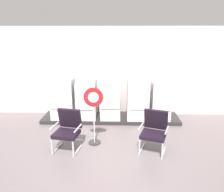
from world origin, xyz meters
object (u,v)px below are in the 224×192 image
object	(u,v)px
refrigerator_0	(63,92)
refrigerator_1	(87,95)
refrigerator_3	(138,94)
sign_stand	(94,116)
refrigerator_4	(161,96)
armchair_left	(68,128)
armchair_right	(154,129)
refrigerator_2	(110,93)

from	to	relation	value
refrigerator_0	refrigerator_1	distance (m)	0.76
refrigerator_3	sign_stand	xyz separation A→B (m)	(-1.24, -1.52, -0.16)
refrigerator_0	refrigerator_4	size ratio (longest dim) A/B	1.14
refrigerator_1	refrigerator_3	bearing A→B (deg)	-0.90
refrigerator_1	refrigerator_4	distance (m)	2.36
refrigerator_3	armchair_left	bearing A→B (deg)	-135.97
armchair_left	refrigerator_3	bearing A→B (deg)	44.03
refrigerator_4	armchair_right	bearing A→B (deg)	-104.60
refrigerator_3	sign_stand	size ratio (longest dim) A/B	1.02
refrigerator_4	armchair_left	bearing A→B (deg)	-145.38
armchair_left	armchair_right	world-z (taller)	same
sign_stand	refrigerator_0	bearing A→B (deg)	127.33
refrigerator_3	armchair_right	size ratio (longest dim) A/B	1.54
refrigerator_4	refrigerator_3	bearing A→B (deg)	178.99
refrigerator_1	armchair_left	world-z (taller)	refrigerator_1
armchair_left	sign_stand	bearing A→B (deg)	23.48
refrigerator_4	sign_stand	bearing A→B (deg)	-142.36
refrigerator_4	armchair_left	size ratio (longest dim) A/B	1.40
refrigerator_2	armchair_left	distance (m)	2.07
armchair_right	refrigerator_3	bearing A→B (deg)	98.19
refrigerator_0	sign_stand	bearing A→B (deg)	-52.67
refrigerator_0	armchair_right	xyz separation A→B (m)	(2.65, -1.79, -0.41)
refrigerator_0	refrigerator_3	bearing A→B (deg)	0.15
refrigerator_1	refrigerator_2	bearing A→B (deg)	-3.37
refrigerator_2	refrigerator_4	distance (m)	1.59
refrigerator_2	refrigerator_3	world-z (taller)	refrigerator_2
armchair_right	sign_stand	bearing A→B (deg)	169.56
refrigerator_3	armchair_right	bearing A→B (deg)	-81.81
refrigerator_1	armchair_right	bearing A→B (deg)	-43.96
refrigerator_2	refrigerator_3	xyz separation A→B (m)	(0.87, 0.02, -0.02)
refrigerator_2	refrigerator_3	size ratio (longest dim) A/B	1.02
refrigerator_3	armchair_right	world-z (taller)	refrigerator_3
refrigerator_1	refrigerator_4	size ratio (longest dim) A/B	1.04
refrigerator_1	refrigerator_4	xyz separation A→B (m)	(2.36, -0.04, -0.03)
refrigerator_2	armchair_right	world-z (taller)	refrigerator_2
refrigerator_3	refrigerator_1	bearing A→B (deg)	179.10
refrigerator_2	sign_stand	bearing A→B (deg)	-103.80
refrigerator_0	armchair_right	distance (m)	3.23
refrigerator_0	armchair_left	bearing A→B (deg)	-73.26
refrigerator_0	armchair_right	bearing A→B (deg)	-34.07
refrigerator_4	sign_stand	xyz separation A→B (m)	(-1.96, -1.51, -0.09)
refrigerator_4	armchair_right	distance (m)	1.87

